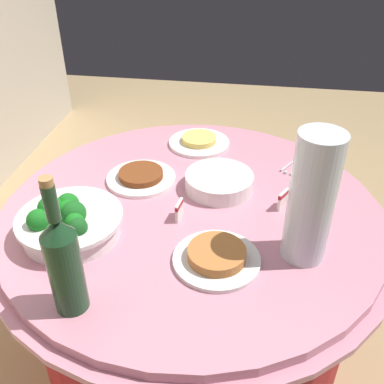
{
  "coord_description": "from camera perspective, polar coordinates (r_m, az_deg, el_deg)",
  "views": [
    {
      "loc": [
        -1.04,
        -0.16,
        1.5
      ],
      "look_at": [
        0.0,
        0.0,
        0.79
      ],
      "focal_mm": 41.41,
      "sensor_mm": 36.0,
      "label": 1
    }
  ],
  "objects": [
    {
      "name": "plate_stack",
      "position": [
        1.36,
        3.51,
        1.34
      ],
      "size": [
        0.21,
        0.21,
        0.05
      ],
      "color": "white",
      "rests_on": "buffet_table"
    },
    {
      "name": "wine_bottle",
      "position": [
        0.96,
        -16.18,
        -8.7
      ],
      "size": [
        0.07,
        0.07,
        0.34
      ],
      "color": "#1A3E21",
      "rests_on": "buffet_table"
    },
    {
      "name": "food_plate_peanuts",
      "position": [
        1.11,
        3.19,
        -8.32
      ],
      "size": [
        0.22,
        0.22,
        0.04
      ],
      "color": "white",
      "rests_on": "buffet_table"
    },
    {
      "name": "decorative_fruit_vase",
      "position": [
        1.07,
        15.08,
        -1.28
      ],
      "size": [
        0.11,
        0.11,
        0.34
      ],
      "color": "silver",
      "rests_on": "buffet_table"
    },
    {
      "name": "serving_tongs",
      "position": [
        1.53,
        13.34,
        3.53
      ],
      "size": [
        0.16,
        0.12,
        0.01
      ],
      "color": "silver",
      "rests_on": "buffet_table"
    },
    {
      "name": "food_plate_stir_fry",
      "position": [
        1.42,
        -6.58,
        1.98
      ],
      "size": [
        0.22,
        0.22,
        0.03
      ],
      "color": "white",
      "rests_on": "buffet_table"
    },
    {
      "name": "label_placard_mid",
      "position": [
        1.23,
        -1.67,
        -2.24
      ],
      "size": [
        0.05,
        0.02,
        0.05
      ],
      "color": "white",
      "rests_on": "buffet_table"
    },
    {
      "name": "buffet_table",
      "position": [
        1.54,
        0.0,
        -12.85
      ],
      "size": [
        1.16,
        1.16,
        0.74
      ],
      "color": "maroon",
      "rests_on": "ground_plane"
    },
    {
      "name": "ground_plane",
      "position": [
        1.83,
        0.0,
        -20.86
      ],
      "size": [
        6.0,
        6.0,
        0.0
      ],
      "primitive_type": "plane",
      "color": "tan"
    },
    {
      "name": "label_placard_front",
      "position": [
        1.3,
        11.65,
        -0.83
      ],
      "size": [
        0.05,
        0.03,
        0.05
      ],
      "color": "white",
      "rests_on": "buffet_table"
    },
    {
      "name": "food_plate_noodles",
      "position": [
        1.62,
        0.93,
        6.52
      ],
      "size": [
        0.22,
        0.22,
        0.03
      ],
      "color": "white",
      "rests_on": "buffet_table"
    },
    {
      "name": "broccoli_bowl",
      "position": [
        1.21,
        -15.67,
        -3.74
      ],
      "size": [
        0.28,
        0.28,
        0.12
      ],
      "color": "white",
      "rests_on": "buffet_table"
    }
  ]
}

